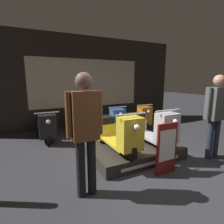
{
  "coord_description": "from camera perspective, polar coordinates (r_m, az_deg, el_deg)",
  "views": [
    {
      "loc": [
        -2.03,
        -2.21,
        1.7
      ],
      "look_at": [
        0.01,
        1.96,
        0.82
      ],
      "focal_mm": 28.0,
      "sensor_mm": 36.0,
      "label": 1
    }
  ],
  "objects": [
    {
      "name": "ground_plane",
      "position": [
        3.45,
        15.17,
        -19.13
      ],
      "size": [
        30.0,
        30.0,
        0.0
      ],
      "primitive_type": "plane",
      "color": "#2D2D33"
    },
    {
      "name": "person_right_browsing",
      "position": [
        4.26,
        30.86,
        0.66
      ],
      "size": [
        0.6,
        0.25,
        1.79
      ],
      "color": "#232838",
      "rests_on": "ground_plane"
    },
    {
      "name": "scooter_backrow_0",
      "position": [
        5.4,
        -20.75,
        -4.44
      ],
      "size": [
        0.61,
        1.56,
        0.86
      ],
      "color": "black",
      "rests_on": "ground_plane"
    },
    {
      "name": "scooter_backrow_2",
      "position": [
        5.93,
        -0.58,
        -2.41
      ],
      "size": [
        0.61,
        1.56,
        0.86
      ],
      "color": "black",
      "rests_on": "ground_plane"
    },
    {
      "name": "shop_wall_back",
      "position": [
        6.56,
        -8.13,
        9.78
      ],
      "size": [
        7.34,
        0.09,
        3.2
      ],
      "color": "#28231E",
      "rests_on": "ground_plane"
    },
    {
      "name": "display_platform",
      "position": [
        4.05,
        6.87,
        -12.25
      ],
      "size": [
        1.93,
        1.34,
        0.24
      ],
      "color": "#2D2823",
      "rests_on": "ground_plane"
    },
    {
      "name": "scooter_display_left",
      "position": [
        3.67,
        1.44,
        -6.84
      ],
      "size": [
        0.61,
        1.56,
        0.86
      ],
      "color": "black",
      "rests_on": "display_platform"
    },
    {
      "name": "person_left_browsing",
      "position": [
        2.47,
        -8.77,
        -4.91
      ],
      "size": [
        0.53,
        0.23,
        1.79
      ],
      "color": "black",
      "rests_on": "ground_plane"
    },
    {
      "name": "scooter_display_right",
      "position": [
        4.13,
        12.22,
        -5.09
      ],
      "size": [
        0.61,
        1.56,
        0.86
      ],
      "color": "black",
      "rests_on": "display_platform"
    },
    {
      "name": "scooter_backrow_1",
      "position": [
        5.58,
        -10.18,
        -3.43
      ],
      "size": [
        0.61,
        1.56,
        0.86
      ],
      "color": "black",
      "rests_on": "ground_plane"
    },
    {
      "name": "scooter_backrow_3",
      "position": [
        6.43,
        7.73,
        -1.47
      ],
      "size": [
        0.61,
        1.56,
        0.86
      ],
      "color": "black",
      "rests_on": "ground_plane"
    },
    {
      "name": "price_sign_board",
      "position": [
        3.32,
        17.4,
        -11.33
      ],
      "size": [
        0.44,
        0.04,
        0.95
      ],
      "color": "maroon",
      "rests_on": "ground_plane"
    }
  ]
}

